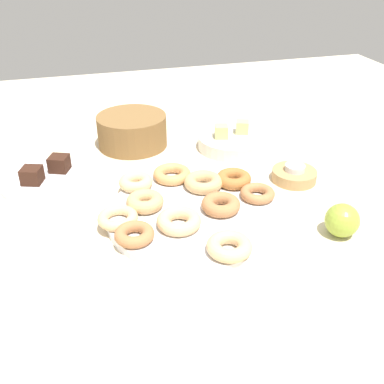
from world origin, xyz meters
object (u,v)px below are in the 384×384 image
Objects in this scene: melon_chunk_left at (221,132)px; donut_1 at (229,246)px; donut_plate at (196,214)px; donut_7 at (145,201)px; donut_2 at (221,205)px; donut_6 at (136,182)px; brownie_far at (59,163)px; brownie_near at (32,175)px; donut_0 at (257,193)px; donut_5 at (234,179)px; candle_holder at (294,175)px; basket at (132,131)px; melon_chunk_right at (242,127)px; donut_9 at (172,174)px; cake_plate at (49,179)px; donut_10 at (118,217)px; fruit_bowl at (232,142)px; donut_3 at (203,182)px; tealight at (295,168)px; donut_8 at (179,221)px; donut_4 at (134,234)px; apple at (342,220)px.

donut_1 is at bearing -107.15° from melon_chunk_left.
donut_plate is 4.71× the size of donut_7.
donut_2 reaches higher than donut_6.
brownie_near is at bearing -143.97° from brownie_far.
donut_plate is 4.93× the size of donut_0.
donut_5 is 0.17m from candle_holder.
melon_chunk_left reaches higher than donut_plate.
donut_5 is 0.23m from melon_chunk_left.
melon_chunk_right is at bearing -15.04° from basket.
donut_9 is 0.29m from brownie_far.
donut_1 is 0.37× the size of cake_plate.
donut_9 is 0.34m from brownie_near.
fruit_bowl is (0.37, 0.32, -0.01)m from donut_10.
donut_10 is 0.29m from brownie_near.
donut_3 is 0.39× the size of cake_plate.
basket is at bearing 106.21° from donut_2.
donut_1 is at bearing -39.99° from donut_10.
donut_1 reaches higher than tealight.
donut_8 is 0.43m from melon_chunk_left.
donut_4 is at bearing -120.27° from donut_9.
apple is (0.23, -0.24, 0.00)m from donut_3.
melon_chunk_right is at bearing 94.25° from apple.
donut_plate is 0.17m from donut_10.
donut_7 is at bearing 157.36° from donut_plate.
donut_10 is 2.35× the size of melon_chunk_right.
donut_1 is 0.25m from donut_3.
donut_2 reaches higher than fruit_bowl.
melon_chunk_left is at bearing 118.04° from candle_holder.
donut_3 is at bearing 94.08° from donut_2.
basket is (-0.12, 0.32, 0.01)m from donut_3.
donut_plate is 8.49× the size of brownie_far.
donut_plate is at bearing -117.77° from melon_chunk_left.
donut_1 and donut_2 have the same top height.
donut_3 is at bearing -70.06° from basket.
donut_6 is (-0.23, 0.05, -0.00)m from donut_5.
melon_chunk_right reaches higher than donut_1.
candle_holder reaches higher than donut_plate.
brownie_far is at bearing 36.03° from brownie_near.
brownie_near is at bearing 159.88° from donut_3.
donut_9 is 0.39× the size of cake_plate.
brownie_far is at bearing -148.00° from basket.
donut_plate is at bearing 97.41° from donut_1.
tealight is (0.24, 0.00, 0.00)m from donut_3.
donut_10 is at bearing 179.42° from donut_plate.
donut_1 is 0.37m from candle_holder.
donut_8 reaches higher than donut_4.
donut_2 reaches higher than candle_holder.
donut_9 reaches higher than donut_plate.
donut_6 is at bearing 113.56° from donut_1.
donut_plate is 4.23× the size of donut_9.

